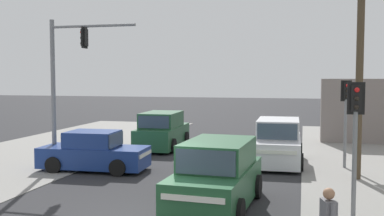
# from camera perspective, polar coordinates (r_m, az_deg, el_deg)

# --- Properties ---
(lane_dash_mid) EXTENTS (0.20, 2.40, 0.01)m
(lane_dash_mid) POSITION_cam_1_polar(r_m,az_deg,el_deg) (14.62, -2.49, -10.65)
(lane_dash_mid) COLOR silver
(lane_dash_mid) RESTS_ON ground
(lane_dash_far) EXTENTS (0.20, 2.40, 0.01)m
(lane_dash_far) POSITION_cam_1_polar(r_m,az_deg,el_deg) (19.35, 1.74, -7.04)
(lane_dash_far) COLOR silver
(lane_dash_far) RESTS_ON ground
(utility_pole_midground_right) EXTENTS (3.78, 0.61, 9.79)m
(utility_pole_midground_right) POSITION_cam_1_polar(r_m,az_deg,el_deg) (17.10, 20.18, 8.98)
(utility_pole_midground_right) COLOR #4C3D2B
(utility_pole_midground_right) RESTS_ON ground
(traffic_signal_mast) EXTENTS (3.69, 0.44, 6.00)m
(traffic_signal_mast) POSITION_cam_1_polar(r_m,az_deg,el_deg) (18.86, -15.85, 4.23)
(traffic_signal_mast) COLOR slate
(traffic_signal_mast) RESTS_ON ground
(pedestal_signal_right_kerb) EXTENTS (0.44, 0.29, 3.56)m
(pedestal_signal_right_kerb) POSITION_cam_1_polar(r_m,az_deg,el_deg) (12.38, 20.03, -2.18)
(pedestal_signal_right_kerb) COLOR slate
(pedestal_signal_right_kerb) RESTS_ON ground
(pedestal_signal_far_median) EXTENTS (0.43, 0.31, 3.56)m
(pedestal_signal_far_median) POSITION_cam_1_polar(r_m,az_deg,el_deg) (19.06, 18.95, -0.10)
(pedestal_signal_far_median) COLOR slate
(pedestal_signal_far_median) RESTS_ON ground
(suv_kerbside_parked) EXTENTS (2.16, 4.59, 1.90)m
(suv_kerbside_parked) POSITION_cam_1_polar(r_m,az_deg,el_deg) (23.32, -3.79, -2.98)
(suv_kerbside_parked) COLOR #235633
(suv_kerbside_parked) RESTS_ON ground
(suv_oncoming_near) EXTENTS (2.13, 4.57, 1.90)m
(suv_oncoming_near) POSITION_cam_1_polar(r_m,az_deg,el_deg) (19.53, 10.87, -4.39)
(suv_oncoming_near) COLOR silver
(suv_oncoming_near) RESTS_ON ground
(suv_crossing_left) EXTENTS (2.27, 4.63, 1.90)m
(suv_crossing_left) POSITION_cam_1_polar(r_m,az_deg,el_deg) (12.80, 3.19, -8.71)
(suv_crossing_left) COLOR #235633
(suv_crossing_left) RESTS_ON ground
(sedan_oncoming_mid) EXTENTS (4.30, 2.03, 1.56)m
(sedan_oncoming_mid) POSITION_cam_1_polar(r_m,az_deg,el_deg) (18.24, -12.36, -5.57)
(sedan_oncoming_mid) COLOR navy
(sedan_oncoming_mid) RESTS_ON ground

